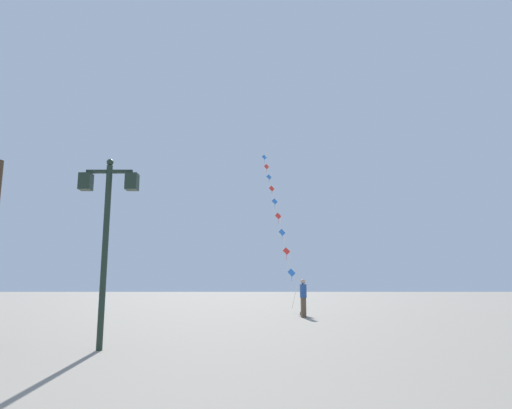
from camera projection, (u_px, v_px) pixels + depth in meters
The scene contains 4 objects.
ground_plane at pixel (249, 318), 20.23m from camera, with size 160.00×160.00×0.00m, color gray.
twin_lantern_lamp_post at pixel (106, 214), 10.63m from camera, with size 1.38×0.28×4.42m.
kite_train at pixel (276, 208), 31.24m from camera, with size 1.68×15.95×12.70m.
kite_flyer at pixel (303, 297), 20.53m from camera, with size 0.27×0.62×1.71m.
Camera 1 is at (0.30, -0.80, 1.44)m, focal length 31.79 mm.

